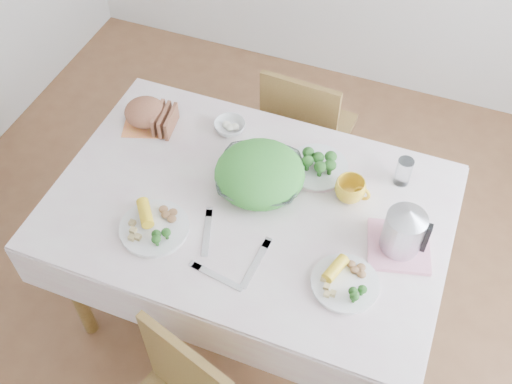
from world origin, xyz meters
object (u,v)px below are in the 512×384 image
(salad_bowl, at_px, (260,178))
(dinner_plate_right, at_px, (345,283))
(chair_far, at_px, (309,124))
(dinner_plate_left, at_px, (154,228))
(yellow_mug, at_px, (350,190))
(electric_kettle, at_px, (405,228))
(dining_table, at_px, (250,260))

(salad_bowl, bearing_deg, dinner_plate_right, -36.13)
(chair_far, bearing_deg, dinner_plate_right, 116.42)
(salad_bowl, bearing_deg, dinner_plate_left, -129.32)
(chair_far, bearing_deg, yellow_mug, 121.61)
(yellow_mug, distance_m, electric_kettle, 0.29)
(dinner_plate_right, bearing_deg, salad_bowl, 143.87)
(dinner_plate_left, bearing_deg, electric_kettle, 16.12)
(dinner_plate_left, relative_size, yellow_mug, 2.19)
(salad_bowl, distance_m, yellow_mug, 0.35)
(chair_far, height_order, dinner_plate_left, chair_far)
(dinner_plate_right, xyz_separation_m, yellow_mug, (-0.09, 0.38, 0.04))
(dining_table, relative_size, dinner_plate_left, 5.45)
(dinner_plate_left, bearing_deg, dining_table, 40.50)
(yellow_mug, bearing_deg, dinner_plate_right, -76.43)
(dinner_plate_left, bearing_deg, yellow_mug, 33.02)
(dining_table, height_order, dinner_plate_right, dinner_plate_right)
(dinner_plate_right, distance_m, electric_kettle, 0.28)
(chair_far, xyz_separation_m, dinner_plate_left, (-0.28, -1.04, 0.31))
(salad_bowl, relative_size, yellow_mug, 2.79)
(chair_far, xyz_separation_m, yellow_mug, (0.34, -0.63, 0.34))
(chair_far, bearing_deg, dinner_plate_left, 77.96)
(chair_far, distance_m, salad_bowl, 0.77)
(dining_table, bearing_deg, yellow_mug, 25.84)
(dining_table, distance_m, salad_bowl, 0.44)
(dining_table, relative_size, chair_far, 1.62)
(chair_far, bearing_deg, dining_table, 92.96)
(chair_far, relative_size, salad_bowl, 2.64)
(dining_table, bearing_deg, dinner_plate_left, -139.50)
(dining_table, distance_m, chair_far, 0.80)
(dinner_plate_left, distance_m, electric_kettle, 0.89)
(salad_bowl, relative_size, electric_kettle, 1.64)
(salad_bowl, xyz_separation_m, dinner_plate_left, (-0.28, -0.34, -0.03))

